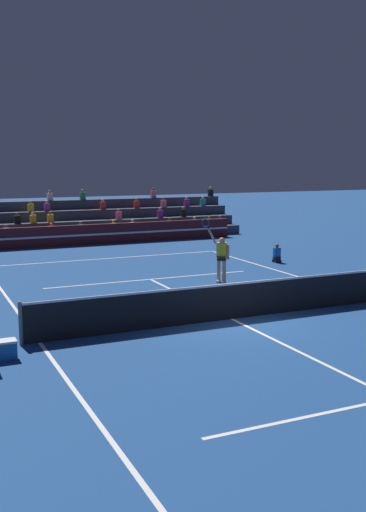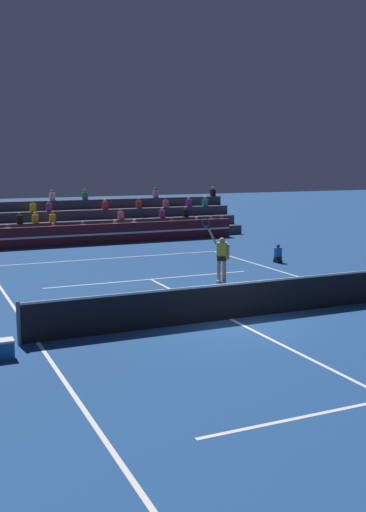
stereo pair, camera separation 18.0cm
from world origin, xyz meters
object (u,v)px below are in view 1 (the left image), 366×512
Objects in this scene: tennis_ball at (253,286)px; equipment_cooler at (5,350)px; tennis_player at (221,257)px; ball_kid_courtside at (277,255)px.

equipment_cooler is (-9.35, -4.52, 0.19)m from tennis_ball.
tennis_ball is at bearing -58.66° from tennis_player.
equipment_cooler is (-8.64, -5.69, -0.76)m from tennis_player.
tennis_player is at bearing 121.34° from tennis_ball.
tennis_ball is (0.71, -1.17, -0.95)m from tennis_player.
tennis_player is at bearing -146.21° from ball_kid_courtside.
ball_kid_courtside is 0.35× the size of tennis_player.
ball_kid_courtside is at bearing 48.01° from tennis_ball.
tennis_ball is 0.14× the size of equipment_cooler.
tennis_ball is 10.39m from equipment_cooler.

